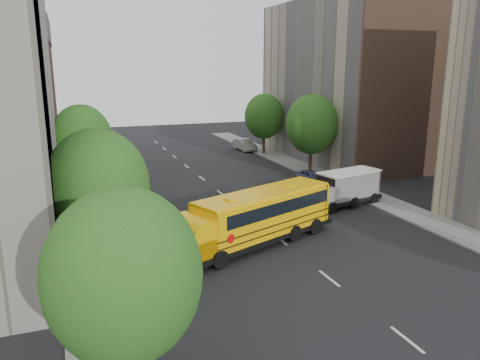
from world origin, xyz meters
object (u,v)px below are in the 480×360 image
safari_truck (345,188)px  street_tree_5 (264,116)px  parked_car_4 (312,177)px  street_tree_1 (98,187)px  parked_car_5 (244,145)px  parked_car_0 (139,286)px  parked_car_1 (109,203)px  street_tree_4 (312,124)px  school_bus (254,216)px  street_tree_0 (123,276)px  street_tree_2 (82,139)px

safari_truck → street_tree_5: bearing=70.2°
parked_car_4 → street_tree_1: bearing=-150.7°
parked_car_5 → parked_car_0: bearing=-123.6°
safari_truck → parked_car_5: (1.63, 26.09, -0.71)m
street_tree_1 → parked_car_1: bearing=83.4°
street_tree_1 → safari_truck: street_tree_1 is taller
street_tree_5 → safari_truck: street_tree_5 is taller
street_tree_1 → street_tree_4: bearing=39.3°
street_tree_5 → school_bus: 31.21m
school_bus → parked_car_0: (-7.71, -4.41, -1.21)m
parked_car_5 → street_tree_4: bearing=-90.1°
street_tree_0 → street_tree_2: 28.00m
parked_car_1 → street_tree_5: bearing=-139.0°
street_tree_5 → parked_car_4: 16.54m
parked_car_0 → street_tree_4: bearing=-131.9°
street_tree_5 → safari_truck: bearing=-97.5°
street_tree_5 → parked_car_0: 38.85m
street_tree_1 → street_tree_5: bearing=53.7°
street_tree_0 → parked_car_1: (1.40, 22.07, -3.97)m
street_tree_5 → parked_car_5: (-1.40, 3.11, -3.95)m
street_tree_1 → street_tree_5: street_tree_1 is taller
parked_car_0 → parked_car_1: 14.76m
parked_car_4 → street_tree_4: bearing=57.4°
street_tree_1 → street_tree_2: (0.00, 18.00, -0.12)m
street_tree_4 → parked_car_0: size_ratio=2.07×
street_tree_1 → parked_car_4: 24.86m
street_tree_0 → parked_car_1: street_tree_0 is taller
street_tree_4 → safari_truck: size_ratio=1.19×
parked_car_0 → street_tree_5: bearing=-119.2°
street_tree_2 → parked_car_1: 7.38m
parked_car_1 → parked_car_4: parked_car_1 is taller
school_bus → parked_car_4: bearing=27.0°
school_bus → street_tree_0: bearing=-149.4°
school_bus → parked_car_5: school_bus is taller
street_tree_2 → parked_car_0: 21.16m
parked_car_4 → street_tree_5: bearing=77.1°
street_tree_2 → parked_car_0: size_ratio=1.97×
street_tree_0 → parked_car_4: (20.03, 24.09, -3.99)m
safari_truck → school_bus: bearing=-164.0°
street_tree_2 → street_tree_5: bearing=28.6°
street_tree_2 → school_bus: (9.11, -16.29, -2.95)m
school_bus → parked_car_1: bearing=105.1°
parked_car_4 → safari_truck: bearing=-104.3°
street_tree_5 → parked_car_1: bearing=-139.0°
street_tree_0 → street_tree_1: 10.00m
street_tree_1 → parked_car_0: size_ratio=2.02×
parked_car_4 → school_bus: bearing=-137.3°
street_tree_1 → parked_car_1: (1.40, 12.07, -4.28)m
parked_car_0 → parked_car_4: 25.08m
street_tree_0 → parked_car_1: size_ratio=1.83×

